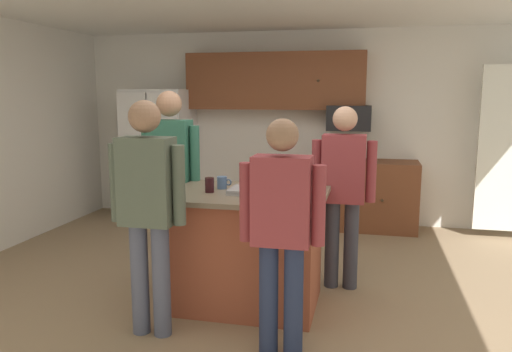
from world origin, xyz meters
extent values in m
plane|color=#937A5B|center=(0.00, 0.00, 0.00)|extent=(7.04, 7.04, 0.00)
cube|color=white|center=(0.00, 2.80, 1.30)|extent=(6.40, 0.10, 2.60)
cube|color=brown|center=(-0.40, 2.60, 1.92)|extent=(2.40, 0.35, 0.75)
sphere|color=#4C3823|center=(0.20, 2.41, 1.93)|extent=(0.04, 0.04, 0.04)
cube|color=brown|center=(0.60, 2.48, 0.45)|extent=(1.80, 0.60, 0.90)
sphere|color=#4C3823|center=(1.05, 2.17, 0.45)|extent=(0.04, 0.04, 0.04)
cube|color=white|center=(-2.00, 2.40, 0.91)|extent=(0.87, 0.70, 1.82)
cube|color=white|center=(-2.22, 2.03, 0.91)|extent=(0.41, 0.04, 1.74)
cube|color=white|center=(-1.78, 2.03, 0.91)|extent=(0.41, 0.04, 1.74)
cylinder|color=#B2B2B7|center=(-2.00, 2.00, 1.00)|extent=(0.02, 0.02, 0.35)
cube|color=black|center=(0.60, 2.50, 1.45)|extent=(0.56, 0.40, 0.32)
cube|color=#9E4C33|center=(-0.09, -0.18, 0.46)|extent=(1.14, 0.81, 0.92)
cube|color=#756651|center=(-0.09, -0.18, 0.94)|extent=(1.28, 0.95, 0.04)
cylinder|color=#4C5166|center=(-1.02, 0.25, 0.43)|extent=(0.13, 0.13, 0.87)
cylinder|color=#4C5166|center=(-0.85, 0.25, 0.43)|extent=(0.13, 0.13, 0.87)
cube|color=#2D6651|center=(-0.94, 0.25, 1.20)|extent=(0.38, 0.22, 0.65)
sphere|color=tan|center=(-0.94, 0.25, 1.67)|extent=(0.24, 0.24, 0.24)
cylinder|color=#2D6651|center=(-1.18, 0.25, 1.18)|extent=(0.09, 0.09, 0.59)
cylinder|color=#2D6651|center=(-0.70, 0.25, 1.18)|extent=(0.09, 0.09, 0.59)
cylinder|color=#232D4C|center=(0.24, -0.93, 0.39)|extent=(0.13, 0.13, 0.78)
cylinder|color=#232D4C|center=(0.41, -0.93, 0.39)|extent=(0.13, 0.13, 0.78)
cube|color=maroon|center=(0.33, -0.93, 1.07)|extent=(0.38, 0.22, 0.59)
sphere|color=#8C664C|center=(0.33, -0.93, 1.50)|extent=(0.21, 0.21, 0.21)
cylinder|color=maroon|center=(0.09, -0.93, 1.05)|extent=(0.09, 0.09, 0.53)
cylinder|color=maroon|center=(0.57, -0.93, 1.05)|extent=(0.09, 0.09, 0.53)
cylinder|color=#4C5166|center=(-0.74, -0.86, 0.42)|extent=(0.13, 0.13, 0.84)
cylinder|color=#4C5166|center=(-0.57, -0.86, 0.42)|extent=(0.13, 0.13, 0.84)
cube|color=#4C5647|center=(-0.65, -0.86, 1.15)|extent=(0.38, 0.22, 0.63)
sphere|color=#8C664C|center=(-0.65, -0.86, 1.61)|extent=(0.23, 0.23, 0.23)
cylinder|color=#4C5647|center=(-0.89, -0.86, 1.13)|extent=(0.09, 0.09, 0.56)
cylinder|color=#4C5647|center=(-0.41, -0.86, 1.13)|extent=(0.09, 0.09, 0.56)
cylinder|color=#383842|center=(0.57, 0.37, 0.40)|extent=(0.13, 0.13, 0.80)
cylinder|color=#383842|center=(0.74, 0.37, 0.40)|extent=(0.13, 0.13, 0.80)
cube|color=maroon|center=(0.65, 0.37, 1.10)|extent=(0.38, 0.22, 0.60)
sphere|color=tan|center=(0.65, 0.37, 1.54)|extent=(0.22, 0.22, 0.22)
cylinder|color=maroon|center=(0.41, 0.37, 1.08)|extent=(0.09, 0.09, 0.54)
cylinder|color=maroon|center=(0.89, 0.37, 1.08)|extent=(0.09, 0.09, 0.54)
cylinder|color=black|center=(-0.39, -0.25, 1.03)|extent=(0.07, 0.07, 0.12)
cylinder|color=black|center=(-0.03, 0.10, 1.03)|extent=(0.06, 0.06, 0.13)
cylinder|color=#4C6B99|center=(-0.34, -0.08, 1.02)|extent=(0.08, 0.08, 0.10)
torus|color=#4C6B99|center=(-0.28, -0.08, 1.02)|extent=(0.06, 0.01, 0.06)
cube|color=#B7B7BC|center=(0.00, -0.21, 0.97)|extent=(0.44, 0.30, 0.02)
cube|color=#A8A8AD|center=(0.00, -0.21, 0.99)|extent=(0.44, 0.30, 0.02)
camera|label=1|loc=(0.87, -4.04, 1.76)|focal=34.76mm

